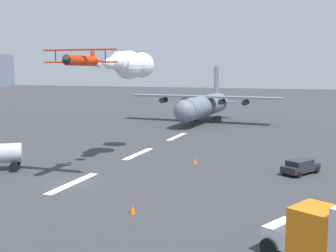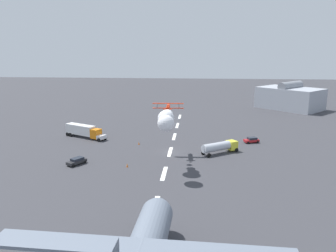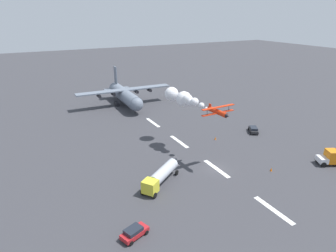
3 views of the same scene
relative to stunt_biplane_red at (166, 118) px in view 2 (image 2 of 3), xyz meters
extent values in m
plane|color=#38383D|center=(-13.14, -0.31, -11.37)|extent=(440.00, 440.00, 0.00)
cube|color=white|center=(-58.29, -0.31, -11.36)|extent=(8.00, 0.90, 0.01)
cube|color=white|center=(-43.24, -0.31, -11.36)|extent=(8.00, 0.90, 0.01)
cube|color=white|center=(-28.19, -0.31, -11.36)|extent=(8.00, 0.90, 0.01)
cube|color=white|center=(-13.14, -0.31, -11.36)|extent=(8.00, 0.90, 0.01)
cube|color=white|center=(1.91, -0.31, -11.36)|extent=(8.00, 0.90, 0.01)
cube|color=white|center=(16.96, -0.31, -11.36)|extent=(8.00, 0.90, 0.01)
sphere|color=slate|center=(25.39, 1.11, -8.02)|extent=(4.09, 4.09, 4.09)
cube|color=slate|center=(36.72, 0.75, -6.08)|extent=(4.20, 31.83, 0.40)
cylinder|color=black|center=(36.20, -3.20, -6.98)|extent=(2.43, 1.18, 1.10)
cylinder|color=black|center=(36.05, -7.96, -6.98)|extent=(2.43, 1.18, 1.10)
cylinder|color=red|center=(-11.75, -0.71, 0.17)|extent=(5.18, 1.21, 0.98)
cube|color=red|center=(-11.95, -0.72, 0.02)|extent=(1.02, 7.50, 0.12)
cube|color=red|center=(-11.95, -0.72, 1.16)|extent=(1.02, 7.50, 0.12)
cylinder|color=black|center=(-11.83, -3.33, 0.59)|extent=(0.08, 0.08, 1.14)
cylinder|color=black|center=(-12.07, 1.90, 0.59)|extent=(0.08, 0.08, 1.14)
cube|color=red|center=(-9.44, -0.60, 0.62)|extent=(0.70, 0.13, 1.10)
cube|color=red|center=(-9.44, -0.60, 0.22)|extent=(0.69, 2.03, 0.08)
cone|color=black|center=(-14.67, -0.84, 0.17)|extent=(0.74, 0.86, 0.83)
sphere|color=white|center=(-8.39, -0.52, -0.10)|extent=(0.70, 0.70, 0.70)
sphere|color=white|center=(-6.32, -0.73, -0.04)|extent=(1.19, 1.19, 1.19)
sphere|color=white|center=(-4.04, -0.45, 0.16)|extent=(1.81, 1.81, 1.81)
sphere|color=white|center=(-2.75, -0.12, -0.02)|extent=(1.81, 1.81, 1.81)
sphere|color=white|center=(-2.13, 0.09, 0.31)|extent=(2.28, 2.28, 2.28)
sphere|color=white|center=(-0.23, -0.10, -0.11)|extent=(3.44, 3.44, 3.44)
sphere|color=white|center=(4.68, 0.35, -0.05)|extent=(3.31, 3.31, 3.31)
cube|color=silver|center=(-21.74, -20.46, -10.27)|extent=(2.95, 2.54, 1.10)
cube|color=orange|center=(-22.63, -22.25, -9.52)|extent=(3.30, 3.26, 2.60)
cube|color=silver|center=(-25.31, -27.71, -9.07)|extent=(6.56, 9.86, 2.80)
cylinder|color=black|center=(-22.77, -19.73, -10.82)|extent=(0.80, 1.14, 1.10)
cylinder|color=black|center=(-27.80, -29.92, -10.82)|extent=(0.80, 1.14, 1.10)
cylinder|color=black|center=(-28.33, -30.99, -10.82)|extent=(0.80, 1.14, 1.10)
cylinder|color=black|center=(-20.53, -20.83, -10.82)|extent=(0.80, 1.14, 1.10)
cylinder|color=black|center=(-25.55, -31.02, -10.82)|extent=(0.80, 1.14, 1.10)
cylinder|color=black|center=(-26.08, -32.10, -10.82)|extent=(0.80, 1.14, 1.10)
cube|color=yellow|center=(-15.16, 15.19, -9.77)|extent=(3.23, 3.18, 2.20)
cylinder|color=#B7BCC6|center=(-12.31, 11.15, -9.52)|extent=(6.16, 7.51, 2.10)
cylinder|color=black|center=(-16.49, 14.99, -10.87)|extent=(0.84, 1.00, 1.00)
cylinder|color=black|center=(-11.53, 7.96, -10.87)|extent=(0.84, 1.00, 1.00)
cylinder|color=black|center=(-14.53, 16.37, -10.87)|extent=(0.84, 1.00, 1.00)
cylinder|color=black|center=(-9.57, 9.34, -10.87)|extent=(0.84, 1.00, 1.00)
cube|color=#262628|center=(-1.86, -20.39, -10.72)|extent=(4.79, 3.89, 0.65)
cube|color=#1E232D|center=(-2.03, -20.29, -10.12)|extent=(3.18, 2.83, 0.55)
cylinder|color=black|center=(-0.04, -20.45, -11.05)|extent=(0.66, 0.52, 0.64)
cylinder|color=black|center=(-2.74, -18.80, -11.05)|extent=(0.66, 0.52, 0.64)
cylinder|color=black|center=(-0.98, -21.98, -11.05)|extent=(0.66, 0.52, 0.64)
cylinder|color=black|center=(-3.68, -20.34, -11.05)|extent=(0.66, 0.52, 0.64)
cube|color=#B21E23|center=(-23.51, 21.42, -10.72)|extent=(3.08, 4.43, 0.65)
cube|color=#1E232D|center=(-23.58, 21.61, -10.12)|extent=(2.39, 2.85, 0.55)
cylinder|color=black|center=(-22.18, 20.40, -11.05)|extent=(0.43, 0.68, 0.64)
cylinder|color=black|center=(-23.15, 23.06, -11.05)|extent=(0.43, 0.68, 0.64)
cylinder|color=black|center=(-23.88, 19.78, -11.05)|extent=(0.43, 0.68, 0.64)
cylinder|color=black|center=(-24.85, 22.45, -11.05)|extent=(0.43, 0.68, 0.64)
cube|color=#9EA3AD|center=(-80.30, 46.25, -6.81)|extent=(28.97, 29.26, 9.13)
cylinder|color=gray|center=(-80.30, 46.25, -1.34)|extent=(13.58, 13.20, 3.60)
cone|color=orange|center=(-18.94, -9.27, -10.99)|extent=(0.44, 0.44, 0.75)
cone|color=orange|center=(-1.16, -8.77, -10.99)|extent=(0.44, 0.44, 0.75)
camera|label=1|loc=(-46.23, -22.23, -0.76)|focal=44.77mm
camera|label=2|loc=(66.63, 6.25, 13.74)|focal=35.48mm
camera|label=3|loc=(-55.07, 32.81, 17.97)|focal=31.78mm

